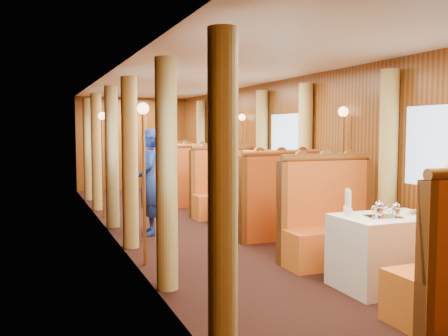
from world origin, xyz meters
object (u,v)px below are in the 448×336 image
teapot_back (379,210)px  passenger (232,179)px  teapot_right (396,212)px  teapot_left (379,212)px  table_far (186,183)px  tea_tray (383,217)px  banquette_far_fwd (200,186)px  table_near (387,252)px  banquette_mid_aft (226,194)px  banquette_far_aft (175,177)px  table_mid (248,204)px  rose_vase_mid (249,172)px  banquette_mid_fwd (276,211)px  steward (149,182)px  fruit_plate (416,214)px  banquette_near_aft (332,229)px  rose_vase_far (186,160)px

teapot_back → passenger: bearing=109.3°
teapot_right → teapot_left: bearing=178.1°
table_far → tea_tray: tea_tray is taller
tea_tray → banquette_far_fwd: bearing=88.8°
table_near → banquette_far_fwd: (0.00, 5.99, 0.05)m
banquette_mid_aft → tea_tray: banquette_mid_aft is taller
tea_tray → banquette_far_aft: bearing=89.1°
banquette_far_fwd → tea_tray: banquette_far_fwd is taller
table_near → teapot_left: teapot_left is taller
table_mid → rose_vase_mid: size_ratio=2.92×
banquette_mid_fwd → steward: steward is taller
table_far → banquette_far_fwd: (0.00, -1.01, 0.05)m
fruit_plate → teapot_left: bearing=175.4°
banquette_near_aft → passenger: bearing=90.0°
teapot_right → steward: (-1.68, 3.59, 0.02)m
teapot_left → teapot_back: bearing=51.4°
table_near → banquette_near_aft: size_ratio=0.78×
banquette_near_aft → table_far: size_ratio=1.28×
teapot_right → teapot_back: bearing=133.1°
tea_tray → teapot_back: (0.04, 0.12, 0.05)m
teapot_left → fruit_plate: (0.44, -0.04, -0.04)m
steward → table_near: bearing=36.7°
banquette_near_aft → teapot_right: banquette_near_aft is taller
table_far → teapot_left: 7.08m
fruit_plate → table_far: bearing=92.2°
teapot_back → steward: bearing=135.6°
banquette_far_fwd → teapot_left: banquette_far_fwd is taller
rose_vase_far → banquette_far_aft: bearing=90.3°
banquette_far_aft → passenger: (-0.00, -3.79, 0.32)m
teapot_left → table_mid: bearing=85.1°
table_near → tea_tray: bearing=-148.6°
banquette_near_aft → passenger: size_ratio=1.76×
banquette_far_fwd → rose_vase_mid: (0.02, -2.48, 0.50)m
banquette_far_fwd → banquette_far_aft: same height
tea_tray → teapot_left: size_ratio=2.24×
table_near → banquette_far_aft: size_ratio=0.78×
banquette_far_fwd → fruit_plate: size_ratio=6.58×
banquette_near_aft → rose_vase_far: (0.01, 6.01, 0.50)m
banquette_mid_fwd → table_far: bearing=90.0°
fruit_plate → teapot_back: bearing=158.0°
steward → teapot_right: bearing=35.8°
banquette_far_fwd → passenger: bearing=-90.0°
banquette_far_fwd → table_far: bearing=90.0°
banquette_near_aft → banquette_far_fwd: same height
teapot_back → table_mid: bearing=109.0°
banquette_mid_aft → banquette_far_fwd: bearing=90.0°
teapot_right → rose_vase_mid: (0.03, 3.63, 0.12)m
banquette_far_aft → tea_tray: size_ratio=3.94×
passenger → steward: bearing=-155.9°
banquette_near_aft → banquette_far_fwd: 4.97m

